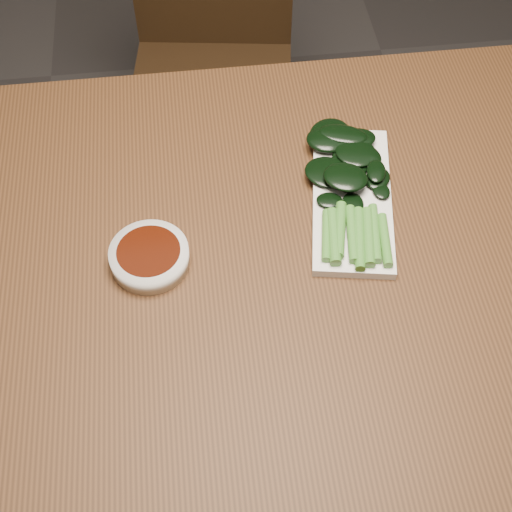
# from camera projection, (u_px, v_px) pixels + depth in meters

# --- Properties ---
(ground) EXTENTS (6.00, 6.00, 0.00)m
(ground) POSITION_uv_depth(u_px,v_px,m) (271.00, 443.00, 1.62)
(ground) COLOR #312E2E
(ground) RESTS_ON ground
(table) EXTENTS (1.40, 0.80, 0.75)m
(table) POSITION_uv_depth(u_px,v_px,m) (279.00, 278.00, 1.07)
(table) COLOR #422612
(table) RESTS_ON ground
(chair_far) EXTENTS (0.42, 0.42, 0.89)m
(chair_far) POSITION_uv_depth(u_px,v_px,m) (212.00, 54.00, 1.67)
(chair_far) COLOR black
(chair_far) RESTS_ON ground
(sauce_bowl) EXTENTS (0.11, 0.11, 0.03)m
(sauce_bowl) POSITION_uv_depth(u_px,v_px,m) (150.00, 256.00, 0.98)
(sauce_bowl) COLOR silver
(sauce_bowl) RESTS_ON table
(serving_plate) EXTENTS (0.16, 0.29, 0.01)m
(serving_plate) POSITION_uv_depth(u_px,v_px,m) (352.00, 199.00, 1.06)
(serving_plate) COLOR silver
(serving_plate) RESTS_ON table
(gai_lan) EXTENTS (0.15, 0.30, 0.03)m
(gai_lan) POSITION_uv_depth(u_px,v_px,m) (347.00, 177.00, 1.06)
(gai_lan) COLOR #46882F
(gai_lan) RESTS_ON serving_plate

